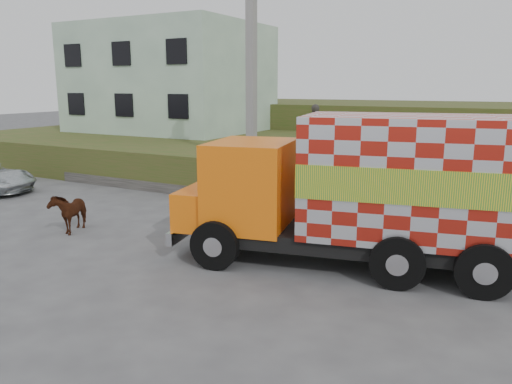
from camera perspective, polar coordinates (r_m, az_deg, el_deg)
The scene contains 9 objects.
ground at distance 13.95m, azimuth -6.04°, elevation -5.11°, with size 120.00×120.00×0.00m, color #474749.
embankment at distance 22.54m, azimuth 8.39°, elevation 3.39°, with size 40.00×12.00×1.50m, color #334B19.
embankment_far at distance 33.93m, azimuth 15.47°, elevation 7.25°, with size 40.00×12.00×3.00m, color #334B19.
retaining_strip at distance 18.36m, azimuth -3.84°, elevation -0.23°, with size 16.00×0.50×0.40m, color #595651.
building at distance 30.32m, azimuth -9.69°, elevation 12.66°, with size 10.00×8.00×6.00m, color silver.
utility_pole at distance 17.77m, azimuth -0.53°, elevation 11.98°, with size 1.20×0.30×8.00m.
cargo_truck at distance 11.54m, azimuth 12.14°, elevation 0.23°, with size 8.12×4.02×3.47m.
cow at distance 15.24m, azimuth -20.54°, elevation -2.06°, with size 0.63×1.38×1.17m, color #341E0D.
pedestrian at distance 19.68m, azimuth 6.73°, elevation 7.19°, with size 0.70×0.46×1.91m, color #2D2A28.
Camera 1 is at (7.57, -10.97, 4.11)m, focal length 35.00 mm.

